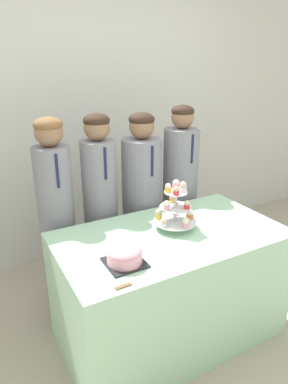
% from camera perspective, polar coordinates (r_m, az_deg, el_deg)
% --- Properties ---
extents(ground_plane, '(16.00, 16.00, 0.00)m').
position_cam_1_polar(ground_plane, '(2.37, 9.78, -27.77)').
color(ground_plane, '#ADA38E').
extents(wall_back, '(9.00, 0.06, 2.70)m').
position_cam_1_polar(wall_back, '(3.18, -9.39, 12.95)').
color(wall_back, silver).
rests_on(wall_back, ground_plane).
extents(table, '(1.41, 0.79, 0.78)m').
position_cam_1_polar(table, '(2.34, 4.25, -15.33)').
color(table, '#A8DBB2').
rests_on(table, ground_plane).
extents(round_cake, '(0.20, 0.20, 0.11)m').
position_cam_1_polar(round_cake, '(1.81, -3.27, -10.41)').
color(round_cake, '#232328').
rests_on(round_cake, table).
extents(cake_knife, '(0.28, 0.03, 0.01)m').
position_cam_1_polar(cake_knife, '(1.69, -1.92, -14.97)').
color(cake_knife, silver).
rests_on(cake_knife, table).
extents(cupcake_stand, '(0.27, 0.27, 0.31)m').
position_cam_1_polar(cupcake_stand, '(2.15, 5.23, -2.54)').
color(cupcake_stand, silver).
rests_on(cupcake_stand, table).
extents(student_0, '(0.24, 0.25, 1.46)m').
position_cam_1_polar(student_0, '(2.45, -14.16, -5.43)').
color(student_0, gray).
rests_on(student_0, ground_plane).
extents(student_1, '(0.25, 0.25, 1.46)m').
position_cam_1_polar(student_1, '(2.53, -7.16, -4.09)').
color(student_1, gray).
rests_on(student_1, ground_plane).
extents(student_2, '(0.30, 0.31, 1.44)m').
position_cam_1_polar(student_2, '(2.67, -0.35, -3.20)').
color(student_2, gray).
rests_on(student_2, ground_plane).
extents(student_3, '(0.28, 0.28, 1.47)m').
position_cam_1_polar(student_3, '(2.84, 5.90, -1.43)').
color(student_3, gray).
rests_on(student_3, ground_plane).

